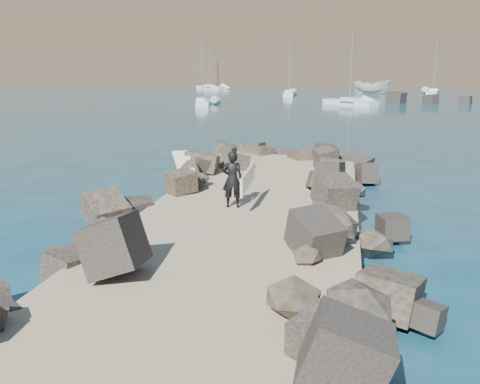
{
  "coord_description": "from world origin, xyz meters",
  "views": [
    {
      "loc": [
        2.52,
        -13.92,
        4.65
      ],
      "look_at": [
        0.0,
        -1.0,
        1.5
      ],
      "focal_mm": 40.0,
      "sensor_mm": 36.0,
      "label": 1
    }
  ],
  "objects_px": {
    "sailboat_b": "(289,94)",
    "surfer_with_board": "(235,179)",
    "boat_imported": "(371,87)",
    "surfboard_resting": "(184,167)"
  },
  "relations": [
    {
      "from": "boat_imported",
      "to": "surfer_with_board",
      "type": "xyz_separation_m",
      "value": [
        -6.99,
        -74.33,
        0.3
      ]
    },
    {
      "from": "surfboard_resting",
      "to": "surfer_with_board",
      "type": "distance_m",
      "value": 4.45
    },
    {
      "from": "boat_imported",
      "to": "sailboat_b",
      "type": "distance_m",
      "value": 14.8
    },
    {
      "from": "sailboat_b",
      "to": "boat_imported",
      "type": "bearing_deg",
      "value": 33.79
    },
    {
      "from": "sailboat_b",
      "to": "surfer_with_board",
      "type": "bearing_deg",
      "value": -85.43
    },
    {
      "from": "surfer_with_board",
      "to": "sailboat_b",
      "type": "xyz_separation_m",
      "value": [
        -5.29,
        66.12,
        -1.08
      ]
    },
    {
      "from": "surfer_with_board",
      "to": "surfboard_resting",
      "type": "bearing_deg",
      "value": 126.08
    },
    {
      "from": "surfboard_resting",
      "to": "surfer_with_board",
      "type": "xyz_separation_m",
      "value": [
        2.61,
        -3.59,
        0.39
      ]
    },
    {
      "from": "surfer_with_board",
      "to": "sailboat_b",
      "type": "distance_m",
      "value": 66.34
    },
    {
      "from": "surfer_with_board",
      "to": "sailboat_b",
      "type": "relative_size",
      "value": 0.26
    }
  ]
}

